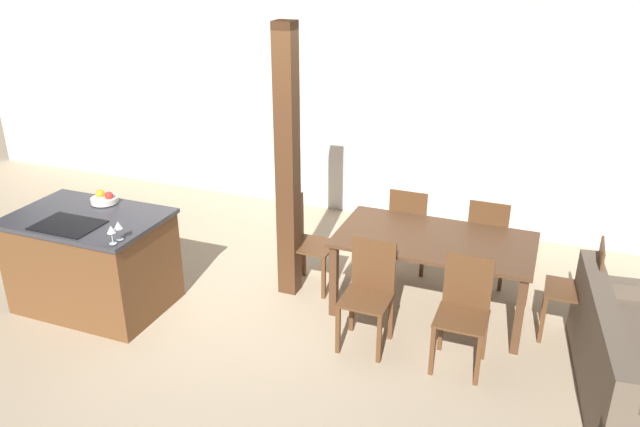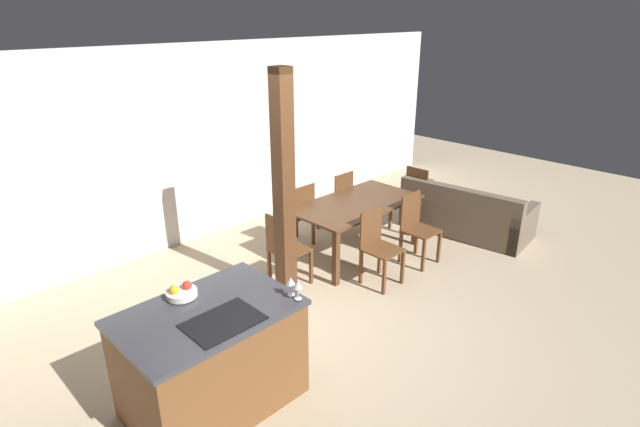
# 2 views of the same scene
# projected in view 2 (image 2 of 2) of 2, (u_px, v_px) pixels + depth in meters

# --- Properties ---
(ground_plane) EXTENTS (16.00, 16.00, 0.00)m
(ground_plane) POSITION_uv_depth(u_px,v_px,m) (294.00, 313.00, 5.46)
(ground_plane) COLOR tan
(wall_back) EXTENTS (11.20, 0.08, 2.70)m
(wall_back) POSITION_uv_depth(u_px,v_px,m) (166.00, 151.00, 6.60)
(wall_back) COLOR silver
(wall_back) RESTS_ON ground_plane
(kitchen_island) EXTENTS (1.37, 0.93, 0.92)m
(kitchen_island) POSITION_uv_depth(u_px,v_px,m) (211.00, 358.00, 4.04)
(kitchen_island) COLOR brown
(kitchen_island) RESTS_ON ground_plane
(fruit_bowl) EXTENTS (0.25, 0.25, 0.12)m
(fruit_bowl) POSITION_uv_depth(u_px,v_px,m) (181.00, 292.00, 4.03)
(fruit_bowl) COLOR silver
(fruit_bowl) RESTS_ON kitchen_island
(wine_glass_near) EXTENTS (0.07, 0.07, 0.16)m
(wine_glass_near) POSITION_uv_depth(u_px,v_px,m) (298.00, 286.00, 3.96)
(wine_glass_near) COLOR silver
(wine_glass_near) RESTS_ON kitchen_island
(wine_glass_middle) EXTENTS (0.07, 0.07, 0.16)m
(wine_glass_middle) POSITION_uv_depth(u_px,v_px,m) (291.00, 282.00, 4.02)
(wine_glass_middle) COLOR silver
(wine_glass_middle) RESTS_ON kitchen_island
(dining_table) EXTENTS (1.75, 0.95, 0.74)m
(dining_table) POSITION_uv_depth(u_px,v_px,m) (356.00, 209.00, 6.59)
(dining_table) COLOR #51331E
(dining_table) RESTS_ON ground_plane
(dining_chair_near_left) EXTENTS (0.40, 0.40, 0.92)m
(dining_chair_near_left) POSITION_uv_depth(u_px,v_px,m) (378.00, 245.00, 5.93)
(dining_chair_near_left) COLOR brown
(dining_chair_near_left) RESTS_ON ground_plane
(dining_chair_near_right) EXTENTS (0.40, 0.40, 0.92)m
(dining_chair_near_right) POSITION_uv_depth(u_px,v_px,m) (417.00, 227.00, 6.44)
(dining_chair_near_right) COLOR brown
(dining_chair_near_right) RESTS_ON ground_plane
(dining_chair_far_left) EXTENTS (0.40, 0.40, 0.92)m
(dining_chair_far_left) POSITION_uv_depth(u_px,v_px,m) (299.00, 214.00, 6.85)
(dining_chair_far_left) COLOR brown
(dining_chair_far_left) RESTS_ON ground_plane
(dining_chair_far_right) EXTENTS (0.40, 0.40, 0.92)m
(dining_chair_far_right) POSITION_uv_depth(u_px,v_px,m) (338.00, 200.00, 7.37)
(dining_chair_far_right) COLOR brown
(dining_chair_far_right) RESTS_ON ground_plane
(dining_chair_head_end) EXTENTS (0.40, 0.40, 0.92)m
(dining_chair_head_end) POSITION_uv_depth(u_px,v_px,m) (285.00, 249.00, 5.84)
(dining_chair_head_end) COLOR brown
(dining_chair_head_end) RESTS_ON ground_plane
(dining_chair_foot_end) EXTENTS (0.40, 0.40, 0.92)m
(dining_chair_foot_end) POSITION_uv_depth(u_px,v_px,m) (411.00, 197.00, 7.46)
(dining_chair_foot_end) COLOR brown
(dining_chair_foot_end) RESTS_ON ground_plane
(couch) EXTENTS (1.03, 1.89, 0.77)m
(couch) POSITION_uv_depth(u_px,v_px,m) (465.00, 215.00, 7.38)
(couch) COLOR brown
(couch) RESTS_ON ground_plane
(timber_post) EXTENTS (0.18, 0.18, 2.57)m
(timber_post) POSITION_uv_depth(u_px,v_px,m) (284.00, 190.00, 5.36)
(timber_post) COLOR #4C2D19
(timber_post) RESTS_ON ground_plane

